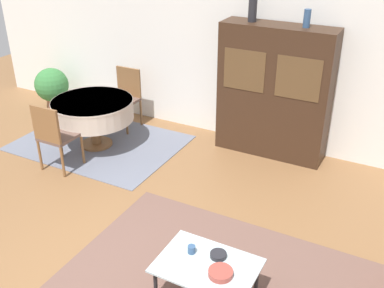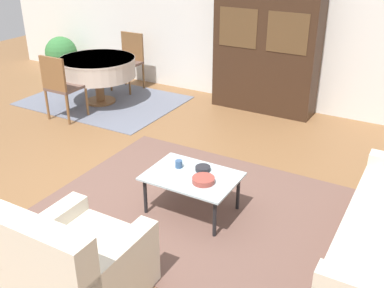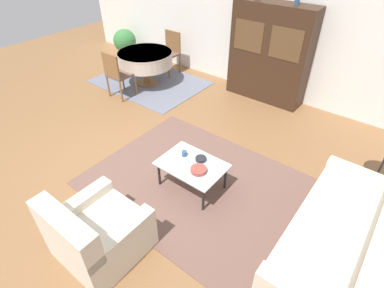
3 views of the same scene
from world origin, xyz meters
name	(u,v)px [view 3 (image 3 of 3)]	position (x,y,z in m)	size (l,w,h in m)	color
ground_plane	(131,172)	(0.00, 0.00, 0.00)	(14.00, 14.00, 0.00)	brown
wall_back	(258,25)	(0.00, 3.63, 1.35)	(10.00, 0.06, 2.70)	white
area_rug	(199,185)	(0.98, 0.41, 0.01)	(3.05, 2.30, 0.01)	brown
dining_rug	(150,82)	(-1.93, 2.39, 0.01)	(2.43, 1.78, 0.01)	slate
couch	(341,241)	(2.85, 0.42, 0.32)	(0.88, 2.07, 0.90)	beige
armchair	(97,234)	(0.74, -1.12, 0.32)	(0.86, 0.87, 0.86)	beige
coffee_table	(192,166)	(0.91, 0.33, 0.37)	(0.88, 0.63, 0.40)	black
display_cabinet	(269,54)	(0.46, 3.35, 0.94)	(1.56, 0.46, 1.87)	#382316
dining_table	(145,59)	(-1.93, 2.31, 0.58)	(1.19, 1.19, 0.73)	brown
dining_chair_near	(117,72)	(-1.93, 1.49, 0.55)	(0.44, 0.44, 0.96)	brown
dining_chair_far	(170,50)	(-1.93, 3.13, 0.55)	(0.44, 0.44, 0.96)	brown
cup	(184,153)	(0.72, 0.41, 0.45)	(0.07, 0.07, 0.08)	#33517A
bowl	(199,170)	(1.07, 0.27, 0.44)	(0.21, 0.21, 0.05)	#9E4238
bowl_small	(201,159)	(0.96, 0.47, 0.43)	(0.15, 0.15, 0.04)	#232328
potted_plant	(125,41)	(-3.54, 3.14, 0.42)	(0.59, 0.59, 0.74)	#93664C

